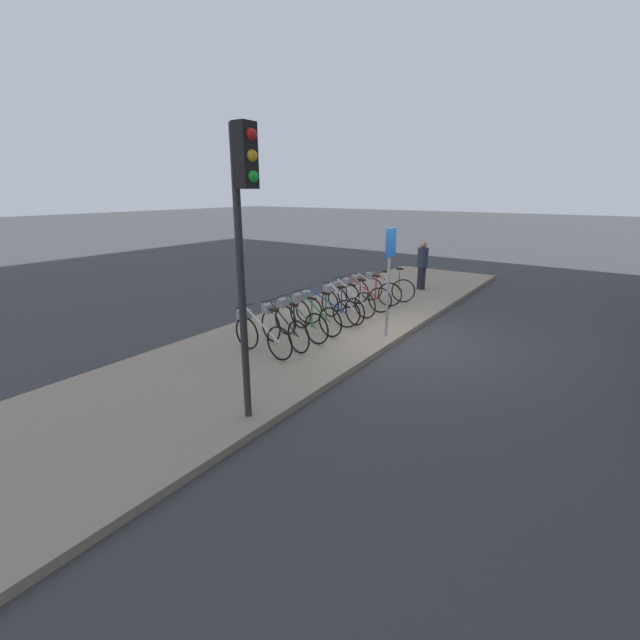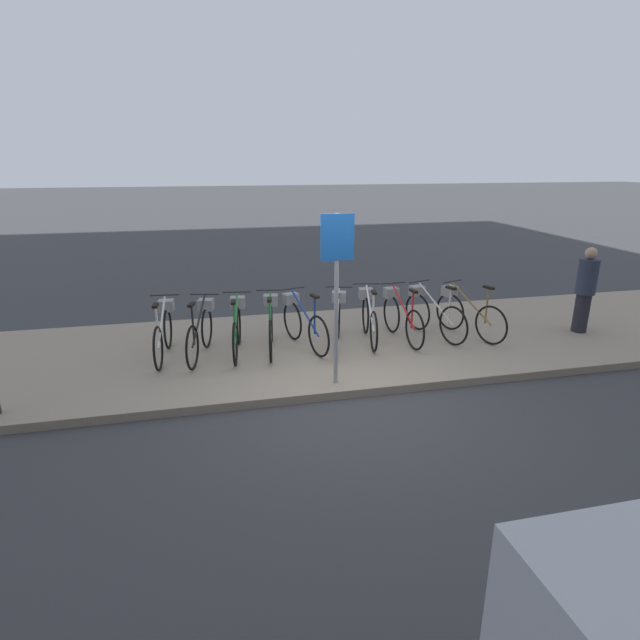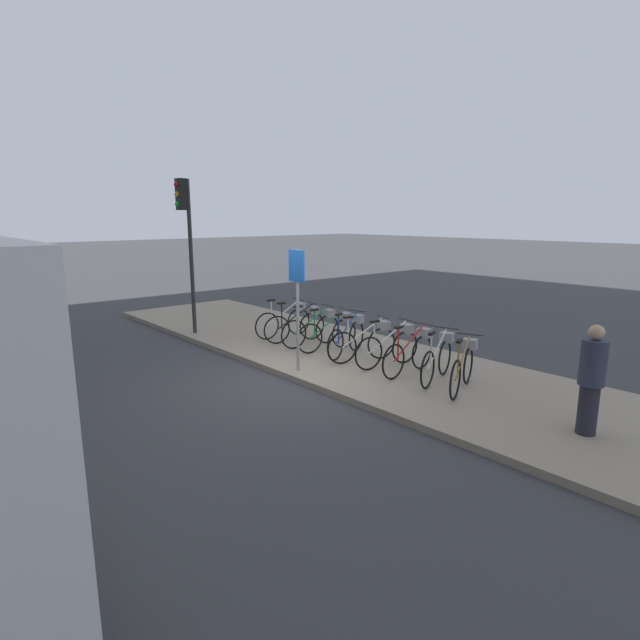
{
  "view_description": "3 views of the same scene",
  "coord_description": "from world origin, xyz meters",
  "px_view_note": "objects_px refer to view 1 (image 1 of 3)",
  "views": [
    {
      "loc": [
        -8.37,
        -3.6,
        3.21
      ],
      "look_at": [
        -1.24,
        1.32,
        0.57
      ],
      "focal_mm": 24.0,
      "sensor_mm": 36.0,
      "label": 1
    },
    {
      "loc": [
        -1.78,
        -5.91,
        3.11
      ],
      "look_at": [
        -0.32,
        0.53,
        0.98
      ],
      "focal_mm": 28.0,
      "sensor_mm": 36.0,
      "label": 2
    },
    {
      "loc": [
        7.13,
        -5.58,
        3.07
      ],
      "look_at": [
        -0.9,
        1.53,
        0.84
      ],
      "focal_mm": 28.0,
      "sensor_mm": 36.0,
      "label": 3
    }
  ],
  "objects_px": {
    "parked_bicycle_7": "(361,294)",
    "parked_bicycle_8": "(370,290)",
    "sign_post": "(389,264)",
    "parked_bicycle_4": "(324,308)",
    "parked_bicycle_2": "(297,319)",
    "traffic_light": "(244,218)",
    "parked_bicycle_3": "(312,313)",
    "parked_bicycle_1": "(281,326)",
    "parked_bicycle_5": "(340,303)",
    "parked_bicycle_6": "(348,298)",
    "parked_bicycle_0": "(259,332)",
    "pedestrian": "(422,264)",
    "parked_bicycle_9": "(384,286)"
  },
  "relations": [
    {
      "from": "parked_bicycle_7",
      "to": "parked_bicycle_8",
      "type": "relative_size",
      "value": 1.04
    },
    {
      "from": "parked_bicycle_7",
      "to": "sign_post",
      "type": "distance_m",
      "value": 2.47
    },
    {
      "from": "parked_bicycle_4",
      "to": "parked_bicycle_7",
      "type": "bearing_deg",
      "value": -0.84
    },
    {
      "from": "parked_bicycle_2",
      "to": "sign_post",
      "type": "xyz_separation_m",
      "value": [
        1.25,
        -1.51,
        1.16
      ]
    },
    {
      "from": "traffic_light",
      "to": "parked_bicycle_3",
      "type": "bearing_deg",
      "value": 23.58
    },
    {
      "from": "parked_bicycle_1",
      "to": "parked_bicycle_5",
      "type": "distance_m",
      "value": 2.24
    },
    {
      "from": "parked_bicycle_6",
      "to": "parked_bicycle_8",
      "type": "relative_size",
      "value": 1.03
    },
    {
      "from": "parked_bicycle_0",
      "to": "parked_bicycle_4",
      "type": "relative_size",
      "value": 1.03
    },
    {
      "from": "parked_bicycle_3",
      "to": "parked_bicycle_4",
      "type": "relative_size",
      "value": 1.03
    },
    {
      "from": "pedestrian",
      "to": "traffic_light",
      "type": "bearing_deg",
      "value": -172.5
    },
    {
      "from": "parked_bicycle_6",
      "to": "traffic_light",
      "type": "relative_size",
      "value": 0.41
    },
    {
      "from": "parked_bicycle_2",
      "to": "parked_bicycle_7",
      "type": "relative_size",
      "value": 1.0
    },
    {
      "from": "parked_bicycle_1",
      "to": "parked_bicycle_8",
      "type": "height_order",
      "value": "same"
    },
    {
      "from": "parked_bicycle_3",
      "to": "pedestrian",
      "type": "relative_size",
      "value": 1.03
    },
    {
      "from": "parked_bicycle_9",
      "to": "parked_bicycle_5",
      "type": "bearing_deg",
      "value": 179.04
    },
    {
      "from": "parked_bicycle_3",
      "to": "parked_bicycle_7",
      "type": "height_order",
      "value": "same"
    },
    {
      "from": "traffic_light",
      "to": "sign_post",
      "type": "height_order",
      "value": "traffic_light"
    },
    {
      "from": "parked_bicycle_9",
      "to": "parked_bicycle_3",
      "type": "bearing_deg",
      "value": 178.75
    },
    {
      "from": "parked_bicycle_7",
      "to": "parked_bicycle_5",
      "type": "bearing_deg",
      "value": -177.75
    },
    {
      "from": "parked_bicycle_3",
      "to": "parked_bicycle_6",
      "type": "bearing_deg",
      "value": 2.35
    },
    {
      "from": "parked_bicycle_9",
      "to": "traffic_light",
      "type": "xyz_separation_m",
      "value": [
        -7.05,
        -1.5,
        2.32
      ]
    },
    {
      "from": "pedestrian",
      "to": "parked_bicycle_0",
      "type": "bearing_deg",
      "value": 176.77
    },
    {
      "from": "parked_bicycle_1",
      "to": "traffic_light",
      "type": "distance_m",
      "value": 3.73
    },
    {
      "from": "parked_bicycle_8",
      "to": "parked_bicycle_1",
      "type": "bearing_deg",
      "value": -178.9
    },
    {
      "from": "parked_bicycle_0",
      "to": "pedestrian",
      "type": "relative_size",
      "value": 1.04
    },
    {
      "from": "parked_bicycle_9",
      "to": "parked_bicycle_6",
      "type": "bearing_deg",
      "value": 175.26
    },
    {
      "from": "parked_bicycle_5",
      "to": "parked_bicycle_7",
      "type": "height_order",
      "value": "same"
    },
    {
      "from": "pedestrian",
      "to": "traffic_light",
      "type": "height_order",
      "value": "traffic_light"
    },
    {
      "from": "parked_bicycle_3",
      "to": "parked_bicycle_9",
      "type": "distance_m",
      "value": 3.46
    },
    {
      "from": "parked_bicycle_3",
      "to": "sign_post",
      "type": "xyz_separation_m",
      "value": [
        0.71,
        -1.52,
        1.16
      ]
    },
    {
      "from": "parked_bicycle_6",
      "to": "parked_bicycle_8",
      "type": "distance_m",
      "value": 1.15
    },
    {
      "from": "parked_bicycle_2",
      "to": "pedestrian",
      "type": "bearing_deg",
      "value": -3.26
    },
    {
      "from": "parked_bicycle_0",
      "to": "parked_bicycle_5",
      "type": "distance_m",
      "value": 2.81
    },
    {
      "from": "parked_bicycle_8",
      "to": "pedestrian",
      "type": "height_order",
      "value": "pedestrian"
    },
    {
      "from": "parked_bicycle_8",
      "to": "sign_post",
      "type": "relative_size",
      "value": 0.66
    },
    {
      "from": "parked_bicycle_4",
      "to": "parked_bicycle_8",
      "type": "xyz_separation_m",
      "value": [
        2.32,
        0.01,
        0.0
      ]
    },
    {
      "from": "parked_bicycle_0",
      "to": "parked_bicycle_5",
      "type": "xyz_separation_m",
      "value": [
        2.81,
        -0.09,
        0.0
      ]
    },
    {
      "from": "parked_bicycle_0",
      "to": "traffic_light",
      "type": "relative_size",
      "value": 0.41
    },
    {
      "from": "parked_bicycle_5",
      "to": "traffic_light",
      "type": "distance_m",
      "value": 5.48
    },
    {
      "from": "parked_bicycle_0",
      "to": "parked_bicycle_2",
      "type": "relative_size",
      "value": 1.0
    },
    {
      "from": "parked_bicycle_1",
      "to": "parked_bicycle_6",
      "type": "height_order",
      "value": "same"
    },
    {
      "from": "parked_bicycle_5",
      "to": "parked_bicycle_6",
      "type": "distance_m",
      "value": 0.59
    },
    {
      "from": "parked_bicycle_1",
      "to": "parked_bicycle_6",
      "type": "bearing_deg",
      "value": 2.03
    },
    {
      "from": "parked_bicycle_4",
      "to": "parked_bicycle_8",
      "type": "relative_size",
      "value": 1.0
    },
    {
      "from": "parked_bicycle_1",
      "to": "traffic_light",
      "type": "relative_size",
      "value": 0.41
    },
    {
      "from": "parked_bicycle_0",
      "to": "parked_bicycle_1",
      "type": "height_order",
      "value": "same"
    },
    {
      "from": "parked_bicycle_2",
      "to": "parked_bicycle_6",
      "type": "xyz_separation_m",
      "value": [
        2.25,
        0.08,
        0.0
      ]
    },
    {
      "from": "sign_post",
      "to": "parked_bicycle_5",
      "type": "bearing_deg",
      "value": 74.28
    },
    {
      "from": "parked_bicycle_6",
      "to": "parked_bicycle_0",
      "type": "bearing_deg",
      "value": -179.69
    },
    {
      "from": "parked_bicycle_1",
      "to": "pedestrian",
      "type": "height_order",
      "value": "pedestrian"
    }
  ]
}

